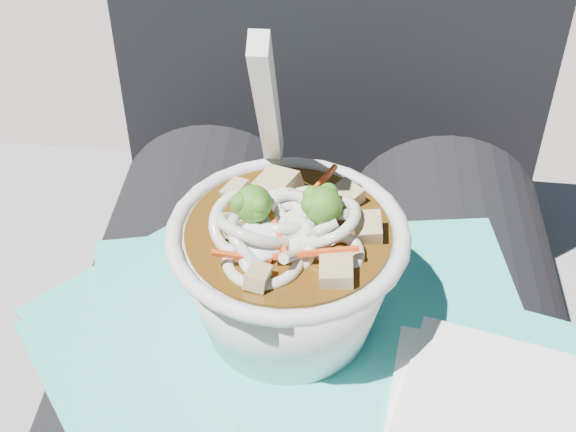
# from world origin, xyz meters

# --- Properties ---
(lap) EXTENTS (0.36, 0.48, 0.16)m
(lap) POSITION_xyz_m (0.00, 0.00, 0.51)
(lap) COLOR black
(lap) RESTS_ON stone_ledge
(person_body) EXTENTS (0.34, 0.94, 0.98)m
(person_body) POSITION_xyz_m (0.00, 0.09, 0.54)
(person_body) COLOR black
(person_body) RESTS_ON ground
(plastic_bag) EXTENTS (0.37, 0.29, 0.01)m
(plastic_bag) POSITION_xyz_m (-0.01, 0.00, 0.60)
(plastic_bag) COLOR #2EC3B7
(plastic_bag) RESTS_ON lap
(udon_bowl) EXTENTS (0.16, 0.16, 0.19)m
(udon_bowl) POSITION_xyz_m (-0.02, 0.01, 0.65)
(udon_bowl) COLOR silver
(udon_bowl) RESTS_ON plastic_bag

